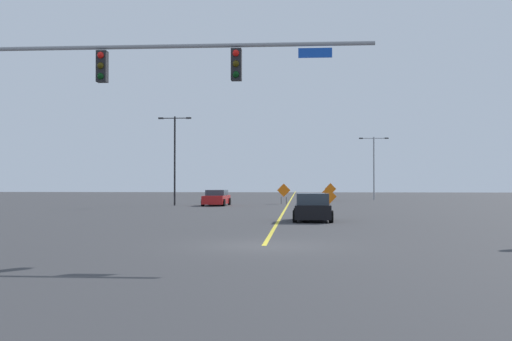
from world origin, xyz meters
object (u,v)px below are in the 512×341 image
Objects in this scene: construction_sign_median_far at (330,190)px; construction_sign_median_near at (327,198)px; street_lamp_mid_left at (175,153)px; street_lamp_near_left at (374,162)px; construction_sign_right_shoulder at (284,191)px; car_red_near at (217,198)px; traffic_signal_assembly at (103,84)px; car_black_passing at (313,208)px.

construction_sign_median_far reaches higher than construction_sign_median_near.
construction_sign_median_near is (12.85, -15.67, -3.57)m from street_lamp_mid_left.
street_lamp_near_left is at bearing 31.79° from construction_sign_median_far.
street_lamp_mid_left reaches higher than construction_sign_right_shoulder.
construction_sign_median_far is 1.01× the size of construction_sign_right_shoulder.
construction_sign_median_near is (-6.96, -35.20, -3.34)m from street_lamp_near_left.
car_red_near is at bearing 120.14° from construction_sign_median_near.
street_lamp_near_left is 4.18× the size of construction_sign_median_near.
construction_sign_median_near is (3.28, -20.32, -0.12)m from construction_sign_right_shoulder.
street_lamp_mid_left is 4.03× the size of construction_sign_median_far.
construction_sign_median_far is (14.55, 16.27, -3.45)m from street_lamp_mid_left.
construction_sign_right_shoulder is at bearing 25.92° from street_lamp_mid_left.
car_black_passing is at bearing 60.81° from traffic_signal_assembly.
street_lamp_near_left is at bearing 78.81° from construction_sign_median_near.
construction_sign_right_shoulder is 7.48m from car_red_near.
construction_sign_median_near is 18.11m from car_red_near.
traffic_signal_assembly is 34.42m from street_lamp_mid_left.
street_lamp_mid_left is 20.57m from construction_sign_median_near.
street_lamp_near_left reaches higher than car_black_passing.
traffic_signal_assembly is 1.72× the size of street_lamp_mid_left.
construction_sign_median_far reaches higher than car_red_near.
construction_sign_right_shoulder is 0.50× the size of car_black_passing.
street_lamp_near_left is 1.68× the size of car_red_near.
construction_sign_median_far is at bearing 66.81° from construction_sign_right_shoulder.
traffic_signal_assembly is at bearing -82.27° from street_lamp_mid_left.
construction_sign_right_shoulder is (-4.98, -11.61, -0.00)m from construction_sign_median_far.
construction_sign_median_near is at bearing -59.86° from car_red_near.
construction_sign_median_far is 37.57m from car_black_passing.
street_lamp_near_left reaches higher than car_red_near.
construction_sign_median_near is at bearing -50.64° from street_lamp_mid_left.
street_lamp_mid_left is at bearing -154.08° from construction_sign_right_shoulder.
construction_sign_right_shoulder is 20.58m from construction_sign_median_near.
traffic_signal_assembly reaches higher than car_red_near.
street_lamp_near_left is 6.98m from construction_sign_median_far.
traffic_signal_assembly is 6.93× the size of construction_sign_median_far.
traffic_signal_assembly is at bearing -88.54° from car_red_near.
traffic_signal_assembly is at bearing -114.05° from construction_sign_median_near.
car_black_passing is (8.08, -21.19, 0.04)m from car_red_near.
car_red_near is (3.76, -0.01, -4.00)m from street_lamp_mid_left.
construction_sign_median_near is at bearing -80.84° from construction_sign_right_shoulder.
construction_sign_median_near reaches higher than car_black_passing.
street_lamp_near_left is at bearing 78.91° from car_black_passing.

